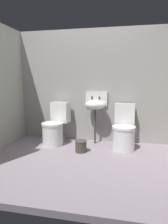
% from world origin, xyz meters
% --- Properties ---
extents(ground_plane, '(3.33, 2.41, 0.08)m').
position_xyz_m(ground_plane, '(0.00, 0.00, -0.04)').
color(ground_plane, gray).
extents(wall_back, '(3.33, 0.10, 2.16)m').
position_xyz_m(wall_back, '(0.00, 1.06, 1.08)').
color(wall_back, '#989691').
rests_on(wall_back, ground).
extents(toilet_left, '(0.49, 0.66, 0.78)m').
position_xyz_m(toilet_left, '(-0.65, 0.66, 0.32)').
color(toilet_left, white).
rests_on(toilet_left, ground).
extents(toilet_right, '(0.41, 0.60, 0.78)m').
position_xyz_m(toilet_right, '(0.64, 0.66, 0.32)').
color(toilet_right, white).
rests_on(toilet_right, ground).
extents(sink, '(0.42, 0.34, 0.99)m').
position_xyz_m(sink, '(0.10, 0.84, 0.75)').
color(sink, '#404035').
rests_on(sink, ground).
extents(bucket, '(0.21, 0.21, 0.20)m').
position_xyz_m(bucket, '(-0.07, 0.32, 0.10)').
color(bucket, '#404035').
rests_on(bucket, ground).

